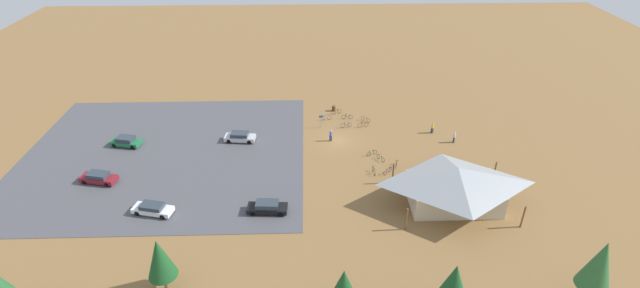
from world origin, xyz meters
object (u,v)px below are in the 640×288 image
at_px(car_black_aisle_side, 267,207).
at_px(lot_sign, 321,119).
at_px(pine_center, 160,258).
at_px(pine_far_west, 599,265).
at_px(bicycle_silver_yard_left, 381,158).
at_px(bike_pavilion, 456,183).
at_px(bicycle_black_lone_east, 347,117).
at_px(car_white_end_stall, 153,209).
at_px(bicycle_red_lone_west, 363,125).
at_px(visitor_crossing_yard, 331,135).
at_px(bicycle_green_near_porch, 372,153).
at_px(trash_bin, 334,108).
at_px(car_silver_front_row, 240,137).
at_px(car_maroon_near_entry, 99,178).
at_px(visitor_near_lot, 432,127).
at_px(bicycle_teal_mid_cluster, 396,164).
at_px(bicycle_red_front_row, 336,112).
at_px(bicycle_white_yard_front, 326,118).
at_px(bicycle_yellow_near_sign, 374,171).
at_px(bicycle_orange_trailside, 366,119).
at_px(car_green_by_curb, 126,141).
at_px(bicycle_purple_edge_south, 388,171).
at_px(visitor_by_pavilion, 454,137).

bearing_deg(car_black_aisle_side, lot_sign, -108.64).
distance_m(pine_center, pine_far_west, 38.81).
xyz_separation_m(lot_sign, bicycle_silver_yard_left, (-7.89, 9.62, -1.06)).
relative_size(bike_pavilion, bicycle_black_lone_east, 7.55).
relative_size(car_white_end_stall, car_black_aisle_side, 1.04).
bearing_deg(bike_pavilion, lot_sign, -52.15).
bearing_deg(bicycle_red_lone_west, visitor_crossing_yard, 38.13).
bearing_deg(bicycle_green_near_porch, lot_sign, -50.40).
xyz_separation_m(trash_bin, car_silver_front_row, (14.28, 9.56, 0.29)).
xyz_separation_m(car_maroon_near_entry, visitor_near_lot, (-45.48, -11.58, 0.18)).
relative_size(bike_pavilion, visitor_near_lot, 7.68).
bearing_deg(bicycle_teal_mid_cluster, car_silver_front_row, -18.63).
bearing_deg(bicycle_red_front_row, lot_sign, 59.98).
height_order(bicycle_green_near_porch, bicycle_teal_mid_cluster, bicycle_green_near_porch).
xyz_separation_m(bicycle_red_lone_west, visitor_crossing_yard, (5.22, 4.10, 0.55)).
height_order(lot_sign, bicycle_teal_mid_cluster, lot_sign).
bearing_deg(bicycle_white_yard_front, car_maroon_near_entry, 28.73).
xyz_separation_m(trash_bin, bicycle_silver_yard_left, (-5.59, 15.33, -0.10)).
xyz_separation_m(bicycle_silver_yard_left, bicycle_green_near_porch, (1.04, -1.34, -0.01)).
bearing_deg(pine_far_west, car_white_end_stall, -18.63).
relative_size(car_black_aisle_side, visitor_near_lot, 2.72).
height_order(trash_bin, bicycle_green_near_porch, trash_bin).
bearing_deg(bicycle_yellow_near_sign, visitor_near_lot, -134.02).
bearing_deg(bicycle_yellow_near_sign, bicycle_silver_yard_left, -113.21).
xyz_separation_m(bicycle_red_front_row, car_white_end_stall, (22.77, 24.84, 0.31)).
bearing_deg(car_maroon_near_entry, trash_bin, -147.90).
bearing_deg(pine_far_west, bicycle_green_near_porch, -58.70).
xyz_separation_m(bicycle_black_lone_east, car_white_end_stall, (24.39, 23.02, 0.32)).
bearing_deg(visitor_crossing_yard, trash_bin, -95.79).
xyz_separation_m(lot_sign, car_black_aisle_side, (6.88, 20.41, -0.67)).
xyz_separation_m(bicycle_orange_trailside, bicycle_green_near_porch, (0.30, 10.13, -0.01)).
bearing_deg(bike_pavilion, bicycle_teal_mid_cluster, -57.22).
bearing_deg(pine_center, lot_sign, -116.40).
bearing_deg(bicycle_teal_mid_cluster, pine_far_west, 119.18).
xyz_separation_m(bicycle_white_yard_front, bicycle_silver_yard_left, (-6.97, 12.11, -0.02)).
xyz_separation_m(bike_pavilion, car_green_by_curb, (43.33, -14.79, -2.23)).
relative_size(bicycle_black_lone_east, bicycle_purple_edge_south, 1.41).
bearing_deg(car_silver_front_row, bicycle_purple_edge_south, 156.06).
distance_m(visitor_by_pavilion, visitor_near_lot, 3.84).
relative_size(bicycle_red_front_row, bicycle_purple_edge_south, 1.31).
bearing_deg(pine_far_west, car_green_by_curb, -30.48).
bearing_deg(pine_center, bicycle_purple_edge_south, -142.00).
relative_size(bicycle_silver_yard_left, visitor_crossing_yard, 0.84).
relative_size(bicycle_green_near_porch, car_green_by_curb, 0.34).
xyz_separation_m(car_black_aisle_side, visitor_near_lot, (-23.64, -18.24, 0.18)).
height_order(bicycle_yellow_near_sign, visitor_by_pavilion, visitor_by_pavilion).
relative_size(lot_sign, visitor_by_pavilion, 1.23).
height_order(pine_far_west, car_black_aisle_side, pine_far_west).
bearing_deg(car_green_by_curb, bicycle_purple_edge_south, 167.31).
height_order(car_white_end_stall, visitor_near_lot, visitor_near_lot).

